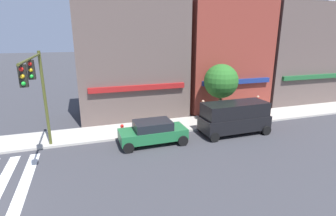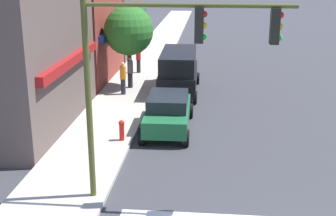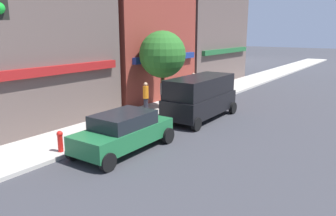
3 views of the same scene
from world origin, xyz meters
TOP-DOWN VIEW (x-y plane):
  - storefront_row at (19.12, 11.49)m, footprint 27.34×5.30m
  - sedan_green at (9.94, 4.70)m, footprint 4.43×2.02m
  - van_black at (16.07, 4.70)m, footprint 5.04×2.22m
  - pedestrian_red_jacket at (20.12, 7.58)m, footprint 0.32×0.32m
  - pedestrian_orange_vest at (14.92, 7.61)m, footprint 0.32×0.32m
  - pedestrian_grey_coat at (16.35, 7.46)m, footprint 0.32×0.32m
  - fire_hydrant at (8.15, 6.40)m, footprint 0.24×0.24m
  - street_tree at (16.38, 7.50)m, footprint 2.75×2.75m

SIDE VIEW (x-z plane):
  - fire_hydrant at x=8.15m, z-range 0.19..1.03m
  - sedan_green at x=9.94m, z-range 0.05..1.64m
  - pedestrian_red_jacket at x=20.12m, z-range 0.19..1.96m
  - pedestrian_orange_vest at x=14.92m, z-range 0.19..1.96m
  - pedestrian_grey_coat at x=16.35m, z-range 0.19..1.96m
  - van_black at x=16.07m, z-range 0.12..2.46m
  - street_tree at x=16.38m, z-range 1.07..5.70m
  - storefront_row at x=19.12m, z-range -0.23..10.38m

